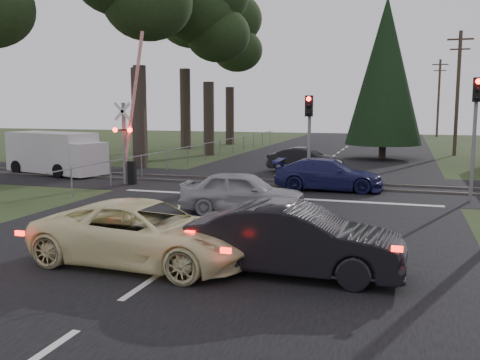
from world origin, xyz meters
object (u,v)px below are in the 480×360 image
at_px(utility_pole_mid, 458,91).
at_px(cream_coupe, 145,233).
at_px(blue_sedan, 329,175).
at_px(dark_hatchback, 295,240).
at_px(traffic_signal_right, 477,115).
at_px(utility_pole_far, 439,96).
at_px(traffic_signal_center, 309,126).
at_px(silver_car, 243,193).
at_px(white_van, 58,153).
at_px(crossing_signal, 129,141).
at_px(dark_car_far, 306,160).

relative_size(utility_pole_mid, cream_coupe, 1.71).
bearing_deg(blue_sedan, dark_hatchback, -177.01).
height_order(traffic_signal_right, utility_pole_far, utility_pole_far).
relative_size(traffic_signal_center, utility_pole_far, 0.46).
xyz_separation_m(silver_car, white_van, (-12.52, 7.10, 0.41)).
bearing_deg(utility_pole_mid, traffic_signal_right, -92.66).
distance_m(traffic_signal_right, cream_coupe, 13.92).
height_order(traffic_signal_center, utility_pole_far, utility_pole_far).
xyz_separation_m(traffic_signal_center, white_van, (-13.72, 1.23, -1.67)).
bearing_deg(crossing_signal, silver_car, -35.09).
xyz_separation_m(utility_pole_far, dark_hatchback, (-5.67, -56.21, -3.95)).
bearing_deg(cream_coupe, utility_pole_far, -6.17).
bearing_deg(traffic_signal_right, dark_car_far, 137.10).
distance_m(cream_coupe, blue_sedan, 12.52).
distance_m(utility_pole_far, cream_coupe, 57.35).
distance_m(traffic_signal_center, cream_coupe, 12.44).
xyz_separation_m(traffic_signal_center, dark_hatchback, (1.83, -11.89, -2.04)).
height_order(cream_coupe, white_van, white_van).
height_order(utility_pole_mid, white_van, utility_pole_mid).
bearing_deg(traffic_signal_center, cream_coupe, -97.79).
relative_size(traffic_signal_center, dark_hatchback, 0.88).
height_order(blue_sedan, white_van, white_van).
distance_m(utility_pole_mid, blue_sedan, 20.72).
height_order(dark_hatchback, white_van, white_van).
xyz_separation_m(silver_car, blue_sedan, (2.08, 5.97, -0.04)).
bearing_deg(traffic_signal_right, traffic_signal_center, 169.59).
relative_size(dark_hatchback, silver_car, 1.10).
bearing_deg(utility_pole_mid, silver_car, -109.06).
xyz_separation_m(utility_pole_mid, utility_pole_far, (0.00, 25.00, 0.00)).
xyz_separation_m(cream_coupe, white_van, (-12.06, 13.38, 0.40)).
height_order(crossing_signal, silver_car, crossing_signal).
height_order(crossing_signal, dark_car_far, crossing_signal).
bearing_deg(white_van, silver_car, -15.49).
height_order(utility_pole_mid, utility_pole_far, same).
bearing_deg(utility_pole_mid, dark_hatchback, -100.29).
distance_m(silver_car, white_van, 14.40).
xyz_separation_m(traffic_signal_right, traffic_signal_center, (-6.55, 1.20, -0.51)).
bearing_deg(utility_pole_far, dark_car_far, -102.79).
xyz_separation_m(crossing_signal, utility_pole_far, (15.77, 45.21, 2.67)).
bearing_deg(dark_car_far, traffic_signal_right, -128.77).
distance_m(traffic_signal_center, silver_car, 6.33).
relative_size(crossing_signal, dark_hatchback, 1.49).
height_order(traffic_signal_right, dark_car_far, traffic_signal_right).
bearing_deg(dark_car_far, dark_hatchback, -166.25).
bearing_deg(traffic_signal_center, silver_car, -101.57).
bearing_deg(crossing_signal, cream_coupe, -59.57).
bearing_deg(blue_sedan, dark_car_far, 17.92).
bearing_deg(utility_pole_mid, traffic_signal_center, -111.21).
height_order(crossing_signal, cream_coupe, crossing_signal).
relative_size(utility_pole_mid, silver_car, 2.11).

